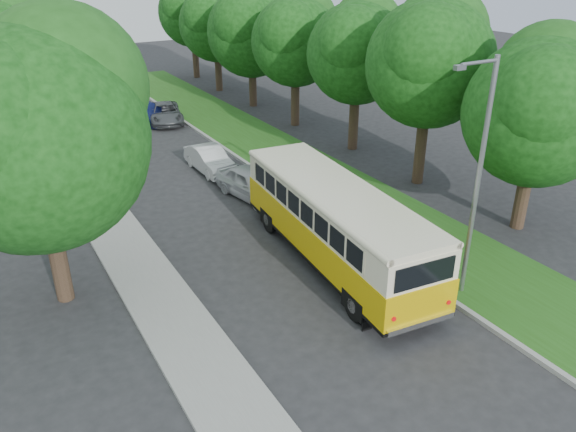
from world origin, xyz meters
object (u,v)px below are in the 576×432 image
lamppost_near (477,175)px  car_blue (146,112)px  car_silver (252,183)px  car_grey (165,113)px  vintage_bus (335,225)px  car_white (210,160)px  lamppost_far (64,96)px

lamppost_near → car_blue: lamppost_near is taller
lamppost_near → car_silver: lamppost_near is taller
car_silver → car_grey: (0.72, 14.49, -0.08)m
vintage_bus → car_white: bearing=96.2°
lamppost_near → car_blue: size_ratio=1.70×
lamppost_near → car_silver: size_ratio=1.88×
car_silver → car_blue: (-0.39, 15.15, -0.04)m
car_white → car_silver: bearing=-86.8°
lamppost_near → car_blue: 26.54m
car_white → lamppost_near: bearing=-81.3°
car_grey → car_blue: bearing=162.2°
lamppost_near → car_blue: bearing=96.0°
lamppost_near → car_blue: (-2.76, 26.14, -3.69)m
lamppost_far → car_blue: 10.39m
car_white → car_grey: car_white is taller
car_white → vintage_bus: bearing=-90.4°
vintage_bus → car_silver: vintage_bus is taller
car_white → car_grey: 10.32m
car_silver → car_blue: bearing=81.7°
lamppost_near → vintage_bus: size_ratio=0.76×
vintage_bus → car_grey: 21.58m
vintage_bus → car_silver: size_ratio=2.47×
lamppost_near → vintage_bus: (-2.50, 3.93, -2.81)m
lamppost_near → car_silver: 11.82m
lamppost_near → car_grey: bearing=93.7°
vintage_bus → car_grey: (0.85, 21.54, -0.91)m
car_silver → car_blue: size_ratio=0.90×
car_blue → car_grey: bearing=-49.6°
car_blue → car_grey: size_ratio=1.01×
car_silver → lamppost_near: bearing=-87.7°
lamppost_far → car_white: bearing=-28.0°
lamppost_far → lamppost_near: bearing=-64.3°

